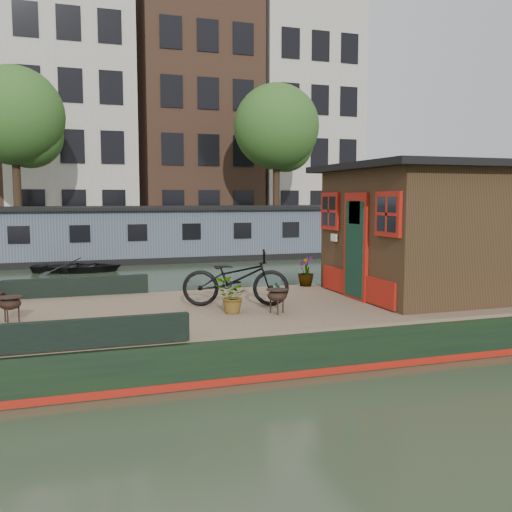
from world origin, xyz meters
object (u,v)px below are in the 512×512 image
object	(u,v)px
bicycle	(236,278)
brazier_rear	(10,310)
dinghy	(77,263)
brazier_front	(277,301)
potted_plant_a	(277,291)
cabin	(440,229)

from	to	relation	value
bicycle	brazier_rear	world-z (taller)	bicycle
brazier_rear	dinghy	bearing A→B (deg)	84.19
bicycle	brazier_front	distance (m)	0.98
potted_plant_a	brazier_front	size ratio (longest dim) A/B	0.88
brazier_rear	brazier_front	bearing A→B (deg)	-8.75
cabin	dinghy	distance (m)	12.61
brazier_rear	dinghy	world-z (taller)	brazier_rear
cabin	dinghy	size ratio (longest dim) A/B	1.39
brazier_front	dinghy	size ratio (longest dim) A/B	0.14
bicycle	brazier_rear	bearing A→B (deg)	110.71
bicycle	brazier_front	world-z (taller)	bicycle
potted_plant_a	dinghy	distance (m)	11.01
cabin	potted_plant_a	world-z (taller)	cabin
cabin	bicycle	bearing A→B (deg)	178.89
potted_plant_a	brazier_rear	xyz separation A→B (m)	(-4.29, -0.42, 0.02)
cabin	brazier_rear	world-z (taller)	cabin
bicycle	dinghy	xyz separation A→B (m)	(-2.36, 10.71, -0.82)
cabin	brazier_rear	xyz separation A→B (m)	(-7.44, -0.16, -1.03)
cabin	potted_plant_a	bearing A→B (deg)	175.25
cabin	brazier_rear	size ratio (longest dim) A/B	10.31
dinghy	brazier_front	bearing A→B (deg)	-152.50
bicycle	dinghy	distance (m)	11.00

